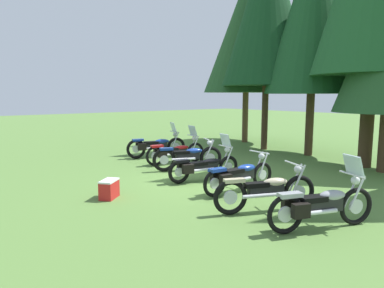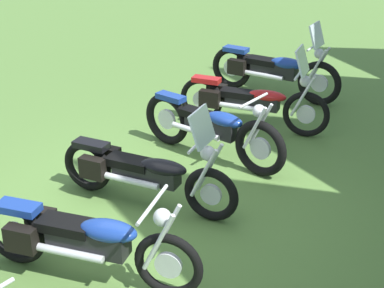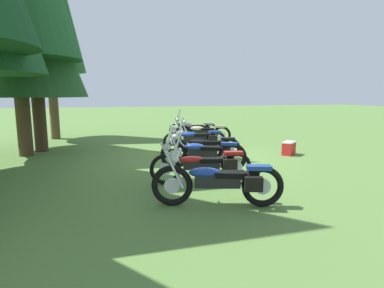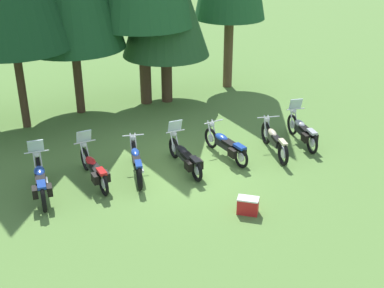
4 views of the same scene
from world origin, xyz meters
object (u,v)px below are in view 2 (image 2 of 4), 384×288
motorcycle_0 (273,69)px  motorcycle_3 (143,171)px  motorcycle_1 (250,100)px  motorcycle_2 (212,128)px  motorcycle_4 (83,239)px

motorcycle_0 → motorcycle_3: 4.24m
motorcycle_1 → motorcycle_2: motorcycle_1 is taller
motorcycle_0 → motorcycle_1: bearing=-79.3°
motorcycle_4 → motorcycle_2: bearing=81.7°
motorcycle_1 → motorcycle_3: 2.74m
motorcycle_0 → motorcycle_2: motorcycle_0 is taller
motorcycle_2 → motorcycle_3: size_ratio=0.95×
motorcycle_1 → motorcycle_2: size_ratio=1.07×
motorcycle_0 → motorcycle_4: motorcycle_0 is taller
motorcycle_4 → motorcycle_3: bearing=89.8°
motorcycle_0 → motorcycle_1: (1.52, -0.15, -0.03)m
motorcycle_2 → motorcycle_4: motorcycle_2 is taller
motorcycle_0 → motorcycle_1: size_ratio=1.00×
motorcycle_3 → motorcycle_1: bearing=82.3°
motorcycle_0 → motorcycle_2: size_ratio=1.07×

